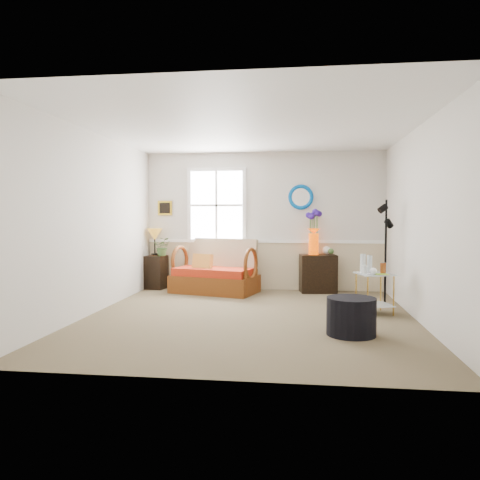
# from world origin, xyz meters

# --- Properties ---
(floor) EXTENTS (4.50, 5.00, 0.01)m
(floor) POSITION_xyz_m (0.00, 0.00, 0.00)
(floor) COLOR #756645
(floor) RESTS_ON ground
(ceiling) EXTENTS (4.50, 5.00, 0.01)m
(ceiling) POSITION_xyz_m (0.00, 0.00, 2.60)
(ceiling) COLOR white
(ceiling) RESTS_ON walls
(walls) EXTENTS (4.51, 5.01, 2.60)m
(walls) POSITION_xyz_m (0.00, 0.00, 1.30)
(walls) COLOR beige
(walls) RESTS_ON floor
(wainscot) EXTENTS (4.46, 0.02, 0.90)m
(wainscot) POSITION_xyz_m (0.00, 2.48, 0.45)
(wainscot) COLOR #C8B48D
(wainscot) RESTS_ON walls
(chair_rail) EXTENTS (4.46, 0.04, 0.06)m
(chair_rail) POSITION_xyz_m (0.00, 2.47, 0.92)
(chair_rail) COLOR white
(chair_rail) RESTS_ON walls
(window) EXTENTS (1.14, 0.06, 1.44)m
(window) POSITION_xyz_m (-0.90, 2.47, 1.60)
(window) COLOR white
(window) RESTS_ON walls
(picture) EXTENTS (0.28, 0.03, 0.28)m
(picture) POSITION_xyz_m (-1.92, 2.48, 1.55)
(picture) COLOR #AD881D
(picture) RESTS_ON walls
(mirror) EXTENTS (0.47, 0.07, 0.47)m
(mirror) POSITION_xyz_m (0.70, 2.48, 1.75)
(mirror) COLOR #0066BD
(mirror) RESTS_ON walls
(loveseat) EXTENTS (1.66, 1.21, 0.97)m
(loveseat) POSITION_xyz_m (-0.85, 1.98, 0.49)
(loveseat) COLOR brown
(loveseat) RESTS_ON floor
(throw_pillow) EXTENTS (0.40, 0.24, 0.39)m
(throw_pillow) POSITION_xyz_m (-1.07, 1.92, 0.51)
(throw_pillow) COLOR orange
(throw_pillow) RESTS_ON loveseat
(lamp_stand) EXTENTS (0.41, 0.41, 0.64)m
(lamp_stand) POSITION_xyz_m (-2.05, 2.29, 0.32)
(lamp_stand) COLOR black
(lamp_stand) RESTS_ON floor
(table_lamp) EXTENTS (0.38, 0.38, 0.52)m
(table_lamp) POSITION_xyz_m (-2.08, 2.31, 0.90)
(table_lamp) COLOR #C88926
(table_lamp) RESTS_ON lamp_stand
(potted_plant) EXTENTS (0.35, 0.38, 0.27)m
(potted_plant) POSITION_xyz_m (-1.91, 2.26, 0.77)
(potted_plant) COLOR #426631
(potted_plant) RESTS_ON lamp_stand
(cabinet) EXTENTS (0.70, 0.50, 0.69)m
(cabinet) POSITION_xyz_m (1.02, 2.26, 0.35)
(cabinet) COLOR black
(cabinet) RESTS_ON floor
(flower_vase) EXTENTS (0.25, 0.25, 0.80)m
(flower_vase) POSITION_xyz_m (0.94, 2.29, 1.09)
(flower_vase) COLOR #D74100
(flower_vase) RESTS_ON cabinet
(side_table) EXTENTS (0.57, 0.57, 0.58)m
(side_table) POSITION_xyz_m (1.75, 0.47, 0.29)
(side_table) COLOR #BA8A2E
(side_table) RESTS_ON floor
(tabletop_items) EXTENTS (0.50, 0.50, 0.26)m
(tabletop_items) POSITION_xyz_m (1.74, 0.47, 0.71)
(tabletop_items) COLOR silver
(tabletop_items) RESTS_ON side_table
(floor_lamp) EXTENTS (0.30, 0.30, 1.65)m
(floor_lamp) POSITION_xyz_m (2.00, 1.07, 0.82)
(floor_lamp) COLOR black
(floor_lamp) RESTS_ON floor
(ottoman) EXTENTS (0.72, 0.72, 0.44)m
(ottoman) POSITION_xyz_m (1.29, -0.81, 0.22)
(ottoman) COLOR black
(ottoman) RESTS_ON floor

